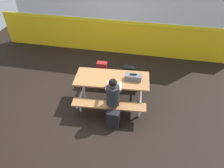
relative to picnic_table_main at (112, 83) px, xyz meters
name	(u,v)px	position (x,y,z in m)	size (l,w,h in m)	color
ground_plane	(97,98)	(-0.43, 0.00, -0.58)	(10.00, 10.00, 0.02)	black
accent_backdrop	(114,18)	(-0.43, 2.51, 0.67)	(8.00, 0.14, 2.60)	yellow
picnic_table_main	(112,83)	(0.00, 0.00, 0.00)	(1.89, 1.68, 0.74)	#9E6B3D
student_nearer	(113,94)	(0.14, -0.55, 0.13)	(0.38, 0.53, 1.21)	#2D2D38
toolbox_grey	(133,77)	(0.52, 0.04, 0.24)	(0.40, 0.18, 0.18)	#595B60
backpack_dark	(102,69)	(-0.52, 1.08, -0.36)	(0.30, 0.22, 0.44)	maroon
tote_bag_bright	(129,71)	(0.31, 1.13, -0.38)	(0.34, 0.21, 0.43)	black
satchel_spare	(113,119)	(0.19, -0.85, -0.36)	(0.30, 0.22, 0.44)	black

